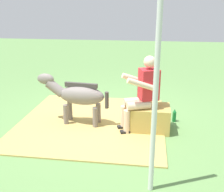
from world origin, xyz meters
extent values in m
plane|color=#608C4C|center=(0.00, 0.00, 0.00)|extent=(24.00, 24.00, 0.00)
cube|color=tan|center=(0.19, 0.17, 0.01)|extent=(2.67, 2.73, 0.02)
cube|color=tan|center=(-0.89, 0.33, 0.22)|extent=(0.66, 0.53, 0.43)
cylinder|color=beige|center=(-0.69, 0.50, 0.50)|extent=(0.42, 0.27, 0.14)
cylinder|color=beige|center=(-0.50, 0.57, 0.22)|extent=(0.11, 0.11, 0.43)
cube|color=black|center=(-0.50, 0.57, 0.03)|extent=(0.24, 0.17, 0.06)
cylinder|color=beige|center=(-0.62, 0.31, 0.50)|extent=(0.42, 0.27, 0.14)
cylinder|color=beige|center=(-0.43, 0.38, 0.22)|extent=(0.11, 0.11, 0.43)
cube|color=black|center=(-0.43, 0.38, 0.03)|extent=(0.24, 0.17, 0.06)
cube|color=red|center=(-0.84, 0.33, 0.83)|extent=(0.38, 0.37, 0.52)
cylinder|color=beige|center=(-0.73, 0.55, 0.88)|extent=(0.50, 0.26, 0.26)
cylinder|color=beige|center=(-0.62, 0.25, 0.88)|extent=(0.50, 0.26, 0.26)
sphere|color=beige|center=(-0.84, 0.33, 1.21)|extent=(0.20, 0.20, 0.20)
ellipsoid|color=slate|center=(0.34, 0.28, 0.56)|extent=(0.87, 0.41, 0.34)
cylinder|color=slate|center=(0.63, 0.35, 0.20)|extent=(0.09, 0.09, 0.39)
cylinder|color=slate|center=(0.61, 0.15, 0.20)|extent=(0.09, 0.09, 0.39)
cylinder|color=slate|center=(0.08, 0.41, 0.20)|extent=(0.09, 0.09, 0.39)
cylinder|color=slate|center=(0.06, 0.21, 0.20)|extent=(0.09, 0.09, 0.39)
cylinder|color=slate|center=(0.84, 0.23, 0.66)|extent=(0.38, 0.22, 0.33)
ellipsoid|color=slate|center=(1.02, 0.21, 0.82)|extent=(0.34, 0.19, 0.20)
cube|color=#433D3A|center=(0.34, 0.28, 0.75)|extent=(0.60, 0.12, 0.08)
cylinder|color=#433D3A|center=(-0.12, 0.33, 0.51)|extent=(0.07, 0.07, 0.30)
cylinder|color=#197233|center=(-1.35, -0.08, 0.09)|extent=(0.07, 0.07, 0.19)
cone|color=#197233|center=(-1.35, -0.08, 0.22)|extent=(0.06, 0.06, 0.06)
cylinder|color=silver|center=(-0.92, 1.99, 1.14)|extent=(0.06, 0.06, 2.28)
camera|label=1|loc=(-0.84, 4.77, 2.11)|focal=43.58mm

